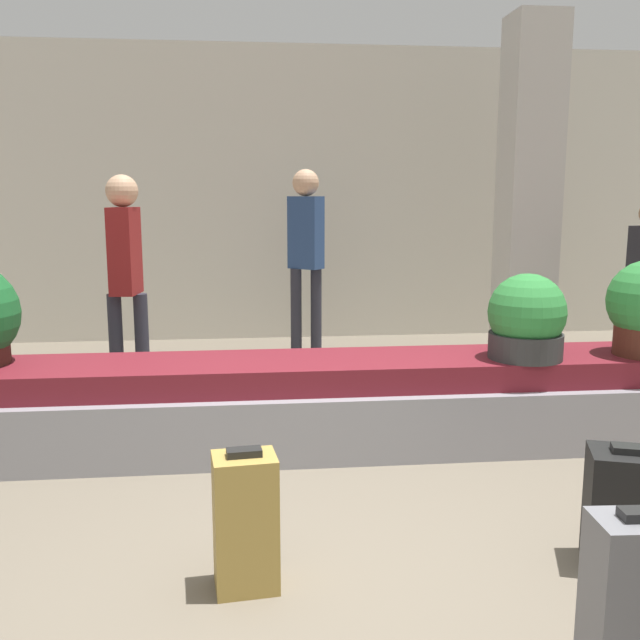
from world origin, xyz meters
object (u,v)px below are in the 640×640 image
(potted_plant_1, at_px, (527,320))
(traveler_2, at_px, (125,266))
(suitcase_4, at_px, (633,510))
(pillar, at_px, (528,195))
(traveler_1, at_px, (306,244))
(suitcase_2, at_px, (245,522))

(potted_plant_1, xyz_separation_m, traveler_2, (-2.68, 1.35, 0.24))
(suitcase_4, bearing_deg, pillar, 94.18)
(traveler_1, bearing_deg, suitcase_4, 142.53)
(potted_plant_1, bearing_deg, suitcase_4, -94.40)
(suitcase_2, xyz_separation_m, traveler_2, (-0.90, 2.88, 0.77))
(suitcase_4, distance_m, traveler_1, 4.47)
(suitcase_2, bearing_deg, suitcase_4, -6.49)
(traveler_1, bearing_deg, traveler_2, 80.65)
(pillar, height_order, suitcase_2, pillar)
(pillar, distance_m, traveler_2, 3.69)
(suitcase_2, relative_size, traveler_2, 0.34)
(pillar, relative_size, potted_plant_1, 5.89)
(pillar, height_order, traveler_1, pillar)
(pillar, bearing_deg, suitcase_4, -104.72)
(suitcase_2, relative_size, traveler_1, 0.33)
(pillar, xyz_separation_m, suitcase_2, (-2.65, -3.73, -1.31))
(suitcase_4, relative_size, potted_plant_1, 1.02)
(traveler_1, xyz_separation_m, traveler_2, (-1.52, -1.36, -0.07))
(suitcase_2, distance_m, potted_plant_1, 2.41)
(traveler_2, bearing_deg, suitcase_2, -154.79)
(potted_plant_1, bearing_deg, suitcase_2, -139.33)
(suitcase_2, bearing_deg, traveler_1, 75.64)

